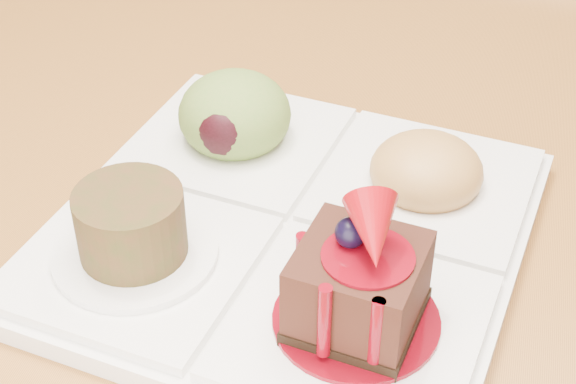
# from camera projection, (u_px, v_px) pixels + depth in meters

# --- Properties ---
(ground) EXTENTS (6.00, 6.00, 0.00)m
(ground) POSITION_uv_depth(u_px,v_px,m) (380.00, 336.00, 1.45)
(ground) COLOR brown
(sampler_plate) EXTENTS (0.28, 0.28, 0.10)m
(sampler_plate) POSITION_uv_depth(u_px,v_px,m) (288.00, 210.00, 0.48)
(sampler_plate) COLOR white
(sampler_plate) RESTS_ON dining_table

